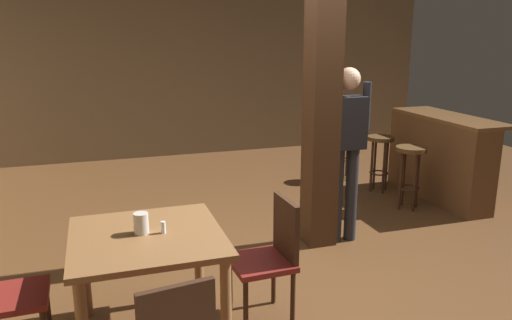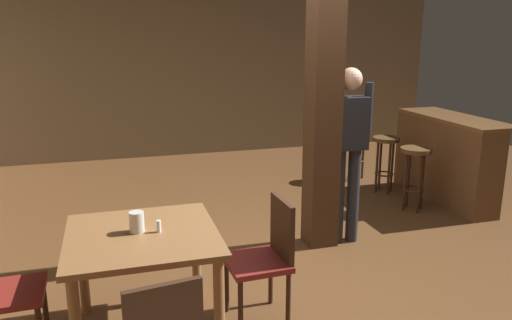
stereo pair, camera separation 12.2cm
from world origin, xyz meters
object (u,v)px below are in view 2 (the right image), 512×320
(salt_shaker, at_px, (159,226))
(standing_person, at_px, (348,144))
(bar_stool_near, at_px, (415,164))
(chair_east, at_px, (267,254))
(bar_stool_mid, at_px, (385,151))
(bar_counter, at_px, (445,158))
(dining_table, at_px, (143,250))
(napkin_cup, at_px, (137,222))
(bar_stool_far, at_px, (357,139))

(salt_shaker, height_order, standing_person, standing_person)
(standing_person, relative_size, bar_stool_near, 2.30)
(chair_east, height_order, bar_stool_mid, chair_east)
(chair_east, distance_m, salt_shaker, 0.80)
(standing_person, height_order, bar_counter, standing_person)
(chair_east, bearing_deg, bar_stool_near, 36.10)
(dining_table, distance_m, napkin_cup, 0.19)
(standing_person, distance_m, bar_stool_mid, 1.83)
(napkin_cup, xyz_separation_m, salt_shaker, (0.14, -0.04, -0.03))
(dining_table, xyz_separation_m, salt_shaker, (0.11, -0.01, 0.16))
(napkin_cup, height_order, standing_person, standing_person)
(napkin_cup, height_order, bar_counter, bar_counter)
(salt_shaker, relative_size, bar_counter, 0.05)
(bar_stool_near, bearing_deg, standing_person, -152.76)
(standing_person, bearing_deg, bar_stool_far, 59.74)
(bar_stool_mid, xyz_separation_m, bar_stool_far, (-0.06, 0.66, 0.03))
(salt_shaker, bearing_deg, bar_counter, 27.60)
(napkin_cup, bearing_deg, bar_counter, 26.25)
(dining_table, xyz_separation_m, bar_stool_near, (3.19, 1.68, -0.07))
(chair_east, distance_m, bar_counter, 3.50)
(bar_stool_near, distance_m, bar_stool_far, 1.36)
(chair_east, distance_m, bar_stool_far, 3.84)
(chair_east, bearing_deg, bar_stool_far, 53.01)
(bar_counter, distance_m, bar_stool_mid, 0.72)
(salt_shaker, relative_size, bar_stool_mid, 0.11)
(standing_person, bearing_deg, dining_table, -151.96)
(bar_stool_far, bearing_deg, dining_table, -136.14)
(dining_table, distance_m, bar_stool_near, 3.61)
(napkin_cup, bearing_deg, bar_stool_mid, 35.80)
(dining_table, height_order, napkin_cup, napkin_cup)
(standing_person, relative_size, bar_counter, 1.07)
(chair_east, xyz_separation_m, bar_stool_far, (2.31, 3.07, 0.07))
(dining_table, relative_size, chair_east, 1.10)
(dining_table, relative_size, salt_shaker, 12.21)
(standing_person, bearing_deg, salt_shaker, -150.43)
(dining_table, distance_m, chair_east, 0.86)
(napkin_cup, bearing_deg, standing_person, 26.98)
(chair_east, distance_m, standing_person, 1.68)
(dining_table, bearing_deg, bar_counter, 26.82)
(bar_stool_near, xyz_separation_m, bar_stool_mid, (0.03, 0.69, -0.01))
(napkin_cup, height_order, bar_stool_far, napkin_cup)
(salt_shaker, xyz_separation_m, bar_stool_near, (3.09, 1.69, -0.23))
(dining_table, xyz_separation_m, bar_stool_mid, (3.22, 2.38, -0.08))
(salt_shaker, xyz_separation_m, bar_counter, (3.66, 1.91, -0.26))
(dining_table, relative_size, bar_counter, 0.61)
(dining_table, relative_size, standing_person, 0.57)
(chair_east, height_order, napkin_cup, chair_east)
(dining_table, relative_size, bar_stool_mid, 1.33)
(dining_table, distance_m, bar_counter, 4.22)
(dining_table, bearing_deg, standing_person, 28.04)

